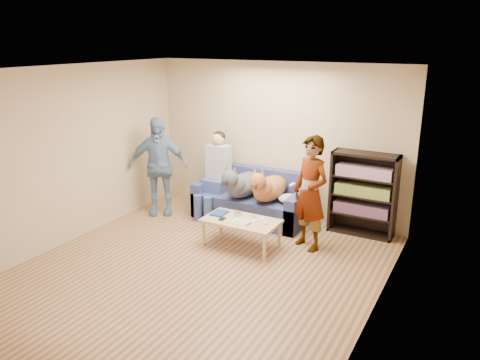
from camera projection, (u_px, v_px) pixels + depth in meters
The scene contains 27 objects.
ground at pixel (196, 272), 6.15m from camera, with size 5.00×5.00×0.00m, color brown.
ceiling at pixel (190, 70), 5.39m from camera, with size 5.00×5.00×0.00m, color white.
wall_back at pixel (277, 140), 7.87m from camera, with size 4.50×4.50×0.00m, color tan.
wall_front at pixel (14, 258), 3.67m from camera, with size 4.50×4.50×0.00m, color tan.
wall_left at pixel (65, 156), 6.81m from camera, with size 5.00×5.00×0.00m, color tan.
wall_right at pixel (378, 208), 4.74m from camera, with size 5.00×5.00×0.00m, color tan.
blanket at pixel (290, 199), 7.44m from camera, with size 0.40×0.34×0.14m, color silver.
person_standing_right at pixel (310, 193), 6.65m from camera, with size 0.61×0.40×1.67m, color gray.
person_standing_left at pixel (158, 166), 7.99m from camera, with size 1.00×0.42×1.70m, color #7E9CC9.
held_controller at pixel (292, 185), 6.53m from camera, with size 0.04×0.11×0.03m, color white.
notebook_blue at pixel (219, 213), 7.02m from camera, with size 0.20×0.26×0.03m, color navy.
papers at pixel (241, 222), 6.69m from camera, with size 0.26×0.20×0.01m, color white.
magazine at pixel (243, 221), 6.69m from camera, with size 0.22×0.17×0.01m, color beige.
camera_silver at pixel (238, 214), 6.95m from camera, with size 0.11×0.06×0.05m, color silver.
controller_a at pixel (261, 220), 6.75m from camera, with size 0.04×0.13×0.03m, color white.
controller_b at pixel (264, 223), 6.65m from camera, with size 0.09×0.06×0.03m, color white.
headphone_cup_a at pixel (253, 222), 6.69m from camera, with size 0.07×0.07×0.02m, color white.
headphone_cup_b at pixel (255, 220), 6.76m from camera, with size 0.07×0.07×0.02m, color silver.
pen_orange at pixel (235, 223), 6.67m from camera, with size 0.01×0.01×0.14m, color orange.
pen_black at pixel (254, 217), 6.89m from camera, with size 0.01×0.01×0.14m, color black.
wallet at pixel (222, 219), 6.81m from camera, with size 0.07×0.12×0.01m, color black.
sofa at pixel (252, 202), 7.94m from camera, with size 1.90×0.85×0.82m.
person_seated at pixel (216, 171), 7.99m from camera, with size 0.40×0.73×1.47m.
dog_gray at pixel (242, 184), 7.69m from camera, with size 0.44×1.26×0.64m.
dog_tan at pixel (268, 188), 7.51m from camera, with size 0.43×1.18×0.63m.
coffee_table at pixel (241, 223), 6.81m from camera, with size 1.10×0.60×0.42m.
bookshelf at pixel (363, 192), 7.20m from camera, with size 1.00×0.34×1.30m.
Camera 1 is at (3.16, -4.57, 2.96)m, focal length 35.00 mm.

